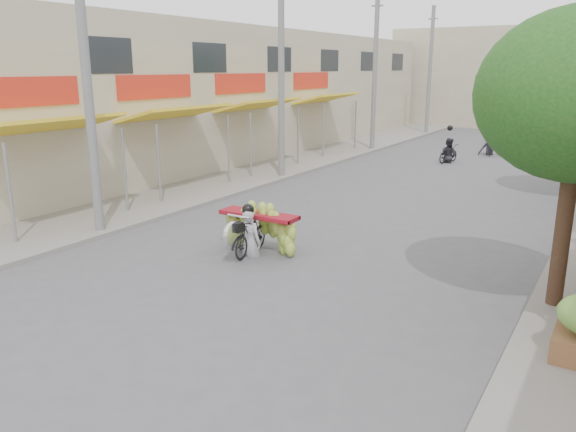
# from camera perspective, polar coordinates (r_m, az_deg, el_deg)

# --- Properties ---
(ground) EXTENTS (120.00, 120.00, 0.00)m
(ground) POSITION_cam_1_polar(r_m,az_deg,el_deg) (9.93, -11.20, -10.71)
(ground) COLOR #535258
(ground) RESTS_ON ground
(sidewalk_left) EXTENTS (4.00, 60.00, 0.12)m
(sidewalk_left) POSITION_cam_1_polar(r_m,az_deg,el_deg) (25.57, -0.13, 5.45)
(sidewalk_left) COLOR gray
(sidewalk_left) RESTS_ON ground
(shophouse_row_left) EXTENTS (9.77, 40.00, 6.00)m
(shophouse_row_left) POSITION_cam_1_polar(r_m,az_deg,el_deg) (27.41, -10.41, 12.03)
(shophouse_row_left) COLOR #B6AB90
(shophouse_row_left) RESTS_ON ground
(far_building) EXTENTS (20.00, 6.00, 7.00)m
(far_building) POSITION_cam_1_polar(r_m,az_deg,el_deg) (44.94, 24.09, 12.66)
(far_building) COLOR #B6AB90
(far_building) RESTS_ON ground
(utility_pole_near) EXTENTS (0.60, 0.24, 8.00)m
(utility_pole_near) POSITION_cam_1_polar(r_m,az_deg,el_deg) (14.99, -19.79, 13.20)
(utility_pole_near) COLOR slate
(utility_pole_near) RESTS_ON ground
(utility_pole_mid) EXTENTS (0.60, 0.24, 8.00)m
(utility_pole_mid) POSITION_cam_1_polar(r_m,az_deg,el_deg) (21.84, -0.69, 14.30)
(utility_pole_mid) COLOR slate
(utility_pole_mid) RESTS_ON ground
(utility_pole_far) EXTENTS (0.60, 0.24, 8.00)m
(utility_pole_far) POSITION_cam_1_polar(r_m,az_deg,el_deg) (29.85, 8.82, 14.28)
(utility_pole_far) COLOR slate
(utility_pole_far) RESTS_ON ground
(utility_pole_back) EXTENTS (0.60, 0.24, 8.00)m
(utility_pole_back) POSITION_cam_1_polar(r_m,az_deg,el_deg) (38.30, 14.21, 14.10)
(utility_pole_back) COLOR slate
(utility_pole_back) RESTS_ON ground
(banana_motorbike) EXTENTS (2.20, 1.78, 2.06)m
(banana_motorbike) POSITION_cam_1_polar(r_m,az_deg,el_deg) (13.11, -3.48, -0.85)
(banana_motorbike) COLOR black
(banana_motorbike) RESTS_ON ground
(bg_motorbike_a) EXTENTS (0.88, 1.52, 1.95)m
(bg_motorbike_a) POSITION_cam_1_polar(r_m,az_deg,el_deg) (26.89, 16.01, 6.89)
(bg_motorbike_a) COLOR black
(bg_motorbike_a) RESTS_ON ground
(bg_motorbike_b) EXTENTS (1.15, 1.79, 1.95)m
(bg_motorbike_b) POSITION_cam_1_polar(r_m,az_deg,el_deg) (29.82, 19.89, 7.44)
(bg_motorbike_b) COLOR black
(bg_motorbike_b) RESTS_ON ground
(bg_motorbike_c) EXTENTS (1.06, 1.80, 1.95)m
(bg_motorbike_c) POSITION_cam_1_polar(r_m,az_deg,el_deg) (34.28, 20.36, 8.15)
(bg_motorbike_c) COLOR black
(bg_motorbike_c) RESTS_ON ground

